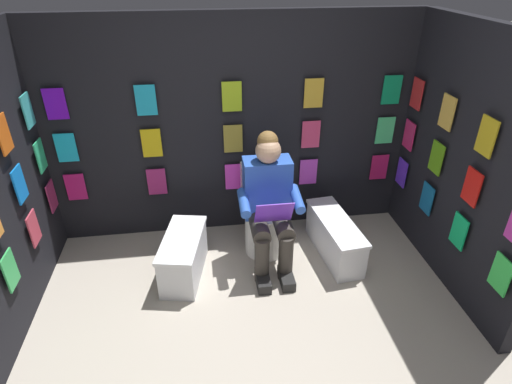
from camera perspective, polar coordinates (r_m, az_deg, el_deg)
The scene contains 7 objects.
ground_plane at distance 2.97m, azimuth 0.99°, elevation -24.75°, with size 30.00×30.00×0.00m, color #B2A899.
display_wall_back at distance 3.86m, azimuth -3.28°, elevation 8.48°, with size 3.40×0.14×2.04m.
display_wall_left at distance 3.57m, azimuth 26.60°, elevation 3.39°, with size 0.14×1.84×2.04m.
toilet at distance 3.83m, azimuth 1.18°, elevation -3.26°, with size 0.41×0.55×0.77m.
person_reading at distance 3.50m, azimuth 1.82°, elevation -1.50°, with size 0.52×0.68×1.19m.
comic_longbox_near at distance 3.87m, azimuth 10.68°, elevation -6.07°, with size 0.35×0.85×0.36m.
comic_longbox_far at distance 3.62m, azimuth -9.84°, elevation -8.63°, with size 0.43×0.73×0.38m.
Camera 1 is at (0.29, 1.70, 2.42)m, focal length 29.32 mm.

